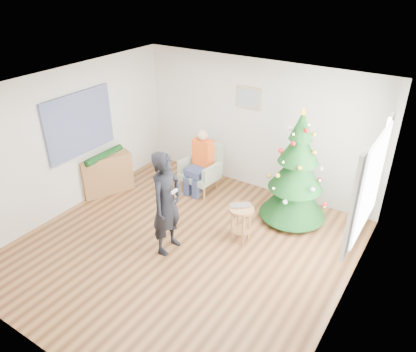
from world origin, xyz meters
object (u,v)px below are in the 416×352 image
Objects in this scene: christmas_tree at (297,172)px; console at (107,174)px; armchair at (201,174)px; standing_man at (167,203)px; stool at (241,223)px.

console is (-3.48, -1.12, -0.56)m from christmas_tree.
armchair is 1.88m from console.
christmas_tree is at bearing -37.42° from standing_man.
stool is 1.81m from armchair.
standing_man is at bearing 5.26° from console.
stool is 1.31m from standing_man.
christmas_tree reaches higher than standing_man.
armchair is 2.04m from standing_man.
christmas_tree is 3.38× the size of stool.
stool is 0.63× the size of console.
armchair reaches higher than stool.
armchair is (-1.48, 1.04, 0.04)m from stool.
stool is at bearing 26.22° from console.
christmas_tree is 1.32m from stool.
armchair is 0.57× the size of standing_man.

